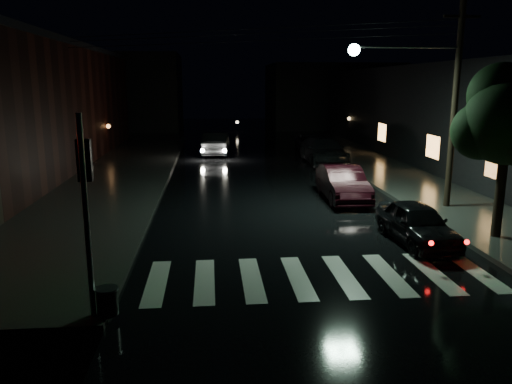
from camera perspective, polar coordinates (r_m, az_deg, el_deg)
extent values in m
plane|color=black|center=(12.45, -5.91, -10.94)|extent=(120.00, 120.00, 0.00)
cube|color=#282826|center=(26.42, -16.54, 1.27)|extent=(6.00, 44.00, 0.15)
cube|color=#282826|center=(27.68, 15.55, 1.82)|extent=(4.00, 44.00, 0.15)
cube|color=black|center=(33.95, 24.66, 8.00)|extent=(10.00, 40.00, 6.00)
cube|color=black|center=(57.37, -15.80, 10.96)|extent=(14.00, 10.00, 8.00)
cube|color=black|center=(58.12, 8.63, 10.79)|extent=(14.00, 10.00, 7.00)
cube|color=beige|center=(13.20, 7.42, -9.56)|extent=(9.00, 3.00, 0.01)
cylinder|color=slate|center=(10.59, -18.82, -2.86)|extent=(0.12, 0.12, 4.20)
cylinder|color=black|center=(11.13, -16.62, -11.96)|extent=(0.44, 0.44, 0.55)
cylinder|color=slate|center=(11.01, -16.72, -10.56)|extent=(0.48, 0.48, 0.04)
cube|color=black|center=(10.54, -19.02, 3.45)|extent=(0.28, 0.16, 0.85)
sphere|color=#0CFF33|center=(10.66, -18.82, 2.19)|extent=(0.20, 0.20, 0.20)
cylinder|color=black|center=(17.32, 26.13, 0.22)|extent=(0.30, 0.30, 3.00)
sphere|color=black|center=(17.05, 26.80, 7.13)|extent=(2.60, 2.60, 2.60)
sphere|color=black|center=(17.11, 24.29, 6.37)|extent=(1.80, 1.80, 1.80)
sphere|color=black|center=(17.44, 26.19, 9.92)|extent=(2.00, 2.00, 2.00)
cylinder|color=black|center=(20.66, 21.77, 9.37)|extent=(0.24, 0.24, 8.00)
cube|color=black|center=(20.79, 22.49, 18.05)|extent=(1.40, 0.10, 0.10)
cylinder|color=slate|center=(19.87, 16.91, 15.55)|extent=(4.00, 0.08, 0.08)
sphere|color=#BFFFD8|center=(19.22, 11.14, 15.66)|extent=(0.44, 0.44, 0.44)
imported|color=black|center=(16.35, 17.91, -3.41)|extent=(1.70, 3.83, 1.28)
imported|color=black|center=(21.57, 9.87, 0.99)|extent=(1.67, 4.51, 1.47)
imported|color=black|center=(31.50, 7.71, 4.73)|extent=(2.33, 5.60, 1.62)
imported|color=black|center=(36.39, 6.53, 5.52)|extent=(2.36, 4.74, 1.29)
imported|color=black|center=(35.12, -4.57, 5.55)|extent=(2.04, 4.90, 1.58)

